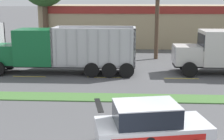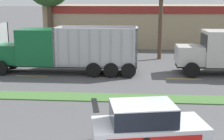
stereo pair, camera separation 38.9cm
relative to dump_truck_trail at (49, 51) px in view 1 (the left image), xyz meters
name	(u,v)px [view 1 (the left image)]	position (x,y,z in m)	size (l,w,h in m)	color
grass_verge	(120,98)	(5.47, -5.96, -1.63)	(120.00, 1.49, 0.06)	#477538
centre_line_3	(29,76)	(-1.17, -1.22, -1.66)	(2.40, 0.14, 0.01)	yellow
centre_line_4	(104,77)	(4.23, -1.22, -1.66)	(2.40, 0.14, 0.01)	yellow
centre_line_5	(181,78)	(9.63, -1.22, -1.66)	(2.40, 0.14, 0.01)	yellow
dump_truck_trail	(49,51)	(0.00, 0.00, 0.00)	(11.11, 2.74, 3.45)	black
rally_car	(150,125)	(6.74, -11.76, -0.81)	(4.43, 2.62, 1.72)	silver
store_building_backdrop	(154,24)	(9.14, 17.98, 0.72)	(26.63, 12.10, 4.76)	tan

